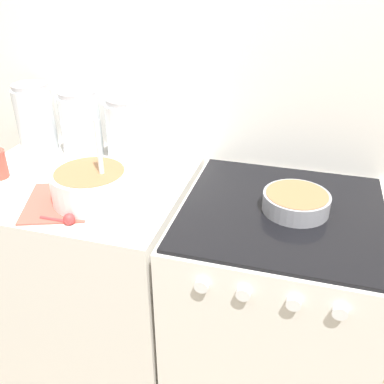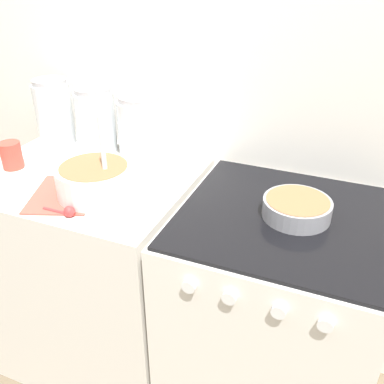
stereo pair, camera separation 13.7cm
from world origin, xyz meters
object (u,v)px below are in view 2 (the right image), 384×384
stove (270,320)px  baking_pan (297,208)px  storage_jar_left (55,116)px  tin_can (11,155)px  storage_jar_middle (96,124)px  storage_jar_right (141,132)px  mixing_bowl (95,179)px

stove → baking_pan: bearing=9.5°
baking_pan → storage_jar_left: bearing=168.8°
baking_pan → tin_can: 1.07m
stove → storage_jar_middle: storage_jar_middle is taller
storage_jar_right → tin_can: size_ratio=2.46×
stove → storage_jar_right: bearing=160.6°
storage_jar_right → stove: bearing=-19.4°
storage_jar_right → storage_jar_middle: bearing=180.0°
storage_jar_left → storage_jar_right: 0.41m
storage_jar_left → storage_jar_middle: 0.21m
storage_jar_left → storage_jar_right: bearing=0.0°
storage_jar_right → baking_pan: bearing=-17.9°
stove → storage_jar_left: 1.20m
mixing_bowl → storage_jar_middle: 0.40m
storage_jar_left → tin_can: 0.28m
mixing_bowl → storage_jar_left: 0.53m
mixing_bowl → tin_can: mixing_bowl is taller
stove → storage_jar_right: size_ratio=3.59×
stove → storage_jar_right: (-0.62, 0.22, 0.56)m
storage_jar_left → storage_jar_right: storage_jar_left is taller
storage_jar_left → storage_jar_middle: size_ratio=1.05×
storage_jar_middle → tin_can: size_ratio=2.54×
stove → tin_can: (-1.03, -0.05, 0.51)m
storage_jar_middle → tin_can: (-0.21, -0.27, -0.06)m
storage_jar_left → tin_can: storage_jar_left is taller
storage_jar_right → tin_can: storage_jar_right is taller
mixing_bowl → storage_jar_right: (-0.00, 0.33, 0.05)m
baking_pan → tin_can: tin_can is taller
baking_pan → storage_jar_left: storage_jar_left is taller
baking_pan → storage_jar_right: size_ratio=0.84×
baking_pan → tin_can: (-1.07, -0.06, 0.02)m
storage_jar_left → storage_jar_middle: bearing=0.0°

